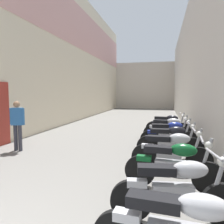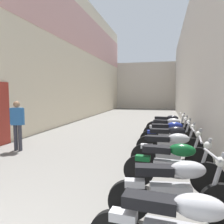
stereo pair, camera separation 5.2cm
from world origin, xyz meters
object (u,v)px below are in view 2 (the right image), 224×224
at_px(motorcycle_fifth, 170,140).
at_px(motorcycle_sixth, 169,134).
at_px(motorcycle_second, 175,189).
at_px(motorcycle_third, 172,164).
at_px(motorcycle_seventh, 169,129).
at_px(motorcycle_eighth, 168,125).
at_px(motorcycle_fourth, 171,150).
at_px(pedestrian_further_down, 17,122).

xyz_separation_m(motorcycle_fifth, motorcycle_sixth, (-0.00, 0.95, 0.00)).
height_order(motorcycle_second, motorcycle_third, same).
distance_m(motorcycle_second, motorcycle_seventh, 5.16).
bearing_deg(motorcycle_sixth, motorcycle_eighth, 90.00).
bearing_deg(motorcycle_fourth, motorcycle_fifth, 90.00).
relative_size(motorcycle_fifth, motorcycle_eighth, 1.01).
relative_size(motorcycle_second, motorcycle_third, 1.00).
bearing_deg(motorcycle_eighth, pedestrian_further_down, -143.61).
bearing_deg(motorcycle_eighth, motorcycle_fourth, -90.00).
relative_size(motorcycle_second, pedestrian_further_down, 1.17).
xyz_separation_m(motorcycle_fourth, motorcycle_fifth, (-0.00, 1.05, 0.00)).
height_order(motorcycle_fifth, pedestrian_further_down, pedestrian_further_down).
bearing_deg(motorcycle_sixth, motorcycle_second, -90.00).
relative_size(motorcycle_third, pedestrian_further_down, 1.18).
relative_size(motorcycle_third, motorcycle_fifth, 1.00).
relative_size(motorcycle_sixth, pedestrian_further_down, 1.18).
relative_size(motorcycle_sixth, motorcycle_eighth, 1.01).
xyz_separation_m(motorcycle_second, motorcycle_seventh, (0.00, 5.16, 0.00)).
xyz_separation_m(motorcycle_second, pedestrian_further_down, (-4.66, 2.87, 0.42)).
height_order(motorcycle_second, motorcycle_fifth, same).
bearing_deg(motorcycle_sixth, motorcycle_fifth, -90.00).
relative_size(motorcycle_eighth, pedestrian_further_down, 1.17).
bearing_deg(motorcycle_third, motorcycle_fourth, 90.00).
relative_size(motorcycle_third, motorcycle_fourth, 1.00).
bearing_deg(motorcycle_eighth, motorcycle_seventh, -90.00).
bearing_deg(motorcycle_seventh, motorcycle_sixth, -90.00).
relative_size(motorcycle_fifth, motorcycle_sixth, 1.00).
bearing_deg(pedestrian_further_down, motorcycle_fifth, 3.58).
xyz_separation_m(motorcycle_second, motorcycle_third, (0.00, 1.08, 0.00)).
relative_size(motorcycle_fourth, motorcycle_sixth, 1.00).
height_order(motorcycle_fourth, motorcycle_seventh, same).
bearing_deg(motorcycle_eighth, motorcycle_sixth, -90.00).
bearing_deg(pedestrian_further_down, motorcycle_sixth, 14.92).
bearing_deg(motorcycle_second, motorcycle_fifth, 90.00).
xyz_separation_m(motorcycle_sixth, pedestrian_further_down, (-4.66, -1.24, 0.42)).
bearing_deg(pedestrian_further_down, motorcycle_third, -20.97).
xyz_separation_m(motorcycle_fourth, motorcycle_seventh, (-0.00, 3.06, 0.00)).
bearing_deg(motorcycle_second, motorcycle_seventh, 90.00).
xyz_separation_m(motorcycle_seventh, pedestrian_further_down, (-4.66, -2.29, 0.42)).
bearing_deg(motorcycle_seventh, motorcycle_second, -90.00).
bearing_deg(motorcycle_second, motorcycle_sixth, 90.00).
xyz_separation_m(motorcycle_second, motorcycle_sixth, (0.00, 4.11, 0.00)).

